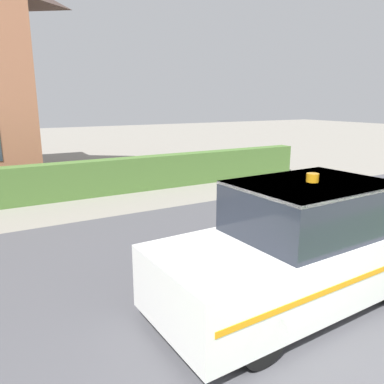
# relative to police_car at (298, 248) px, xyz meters

# --- Properties ---
(road_strip) EXTENTS (28.00, 6.61, 0.01)m
(road_strip) POSITION_rel_police_car_xyz_m (-0.44, 1.70, -0.78)
(road_strip) COLOR #4C4C51
(road_strip) RESTS_ON ground
(garden_hedge) EXTENTS (13.65, 0.50, 1.03)m
(garden_hedge) POSITION_rel_police_car_xyz_m (-0.07, 7.25, -0.27)
(garden_hedge) COLOR #4C7233
(garden_hedge) RESTS_ON ground
(police_car) EXTENTS (3.96, 1.75, 1.77)m
(police_car) POSITION_rel_police_car_xyz_m (0.00, 0.00, 0.00)
(police_car) COLOR black
(police_car) RESTS_ON road_strip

